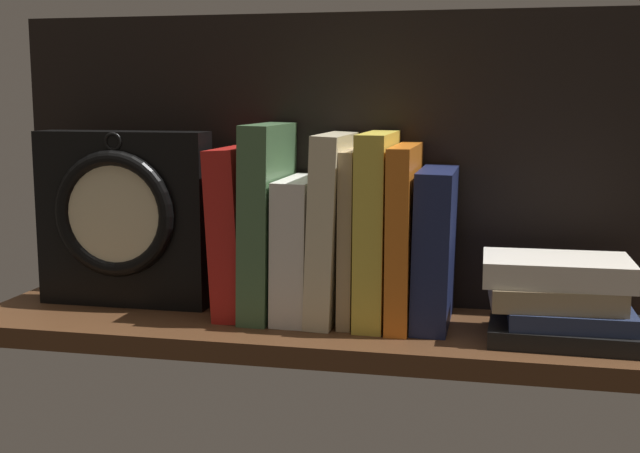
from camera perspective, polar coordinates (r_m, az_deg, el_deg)
ground_plane at (r=102.61cm, az=0.01°, el=-7.16°), size 86.99×22.22×2.50cm
back_panel at (r=109.18cm, az=1.20°, el=4.56°), size 86.99×1.20×37.75cm
book_red_requiem at (r=104.92cm, az=-5.67°, el=-0.29°), size 4.67×12.95×21.06cm
book_green_romantic at (r=103.55cm, az=-3.61°, el=0.43°), size 4.06×14.42×23.90cm
book_white_catcher at (r=103.02cm, az=-1.36°, el=-1.45°), size 4.48×13.95×17.33cm
book_cream_twain at (r=101.70cm, az=0.82°, el=-0.03°), size 4.09×14.60×22.83cm
book_tan_shortstories at (r=101.34cm, az=2.32°, el=-0.59°), size 1.87×12.85×20.90cm
book_yellow_seinlanguage at (r=100.72cm, az=3.93°, el=-0.08°), size 3.57×14.61×22.93cm
book_orange_pandolfini at (r=100.40cm, az=5.81°, el=-0.56°), size 2.75×15.57×21.47cm
book_navy_bierce at (r=100.29cm, az=7.90°, el=-1.41°), size 4.49×14.27×18.74cm
framed_clock at (r=110.87cm, az=-13.39°, el=0.59°), size 22.75×6.34×22.75cm
book_stack_side at (r=97.55cm, az=16.25°, el=-4.89°), size 18.62×12.75×9.32cm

